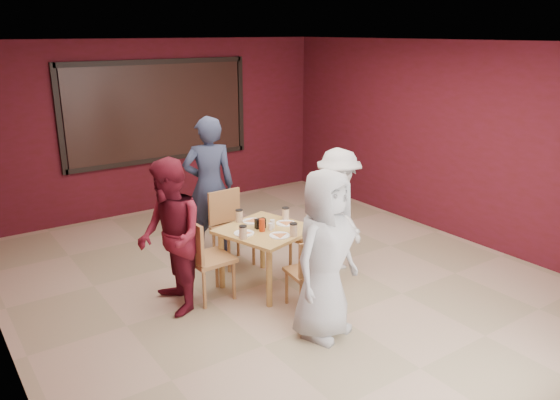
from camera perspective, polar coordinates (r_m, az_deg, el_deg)
floor at (r=6.75m, az=-0.10°, el=-8.31°), size 7.00×7.00×0.00m
window_blinds at (r=9.22m, az=-12.57°, el=9.00°), size 3.00×0.02×1.50m
dining_table at (r=6.36m, az=-1.53°, el=-3.72°), size 1.13×1.13×0.87m
chair_front at (r=5.89m, az=3.22°, el=-7.25°), size 0.46×0.46×0.84m
chair_back at (r=7.08m, az=-5.27°, el=-2.42°), size 0.47×0.47×0.95m
chair_left at (r=6.12m, az=-8.02°, el=-5.68°), size 0.48×0.48×0.97m
chair_right at (r=6.77m, az=3.91°, el=-3.23°), size 0.53×0.53×0.97m
diner_front at (r=5.30m, az=4.72°, el=-5.72°), size 0.95×0.75×1.70m
diner_back at (r=7.32m, az=-7.42°, el=1.45°), size 0.79×0.65×1.88m
diner_left at (r=5.86m, az=-11.41°, el=-3.83°), size 0.75×0.90×1.68m
diner_right at (r=6.89m, az=6.06°, el=-0.95°), size 0.79×1.11×1.54m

